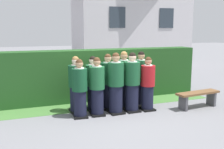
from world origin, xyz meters
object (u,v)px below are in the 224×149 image
at_px(student_front_row_1, 97,88).
at_px(student_front_row_2, 116,85).
at_px(student_rear_row_0, 76,86).
at_px(wooden_bench, 198,96).
at_px(student_front_row_3, 132,84).
at_px(student_in_red_blazer, 148,85).
at_px(student_rear_row_4, 141,80).
at_px(student_front_row_0, 80,90).
at_px(student_rear_row_2, 108,83).
at_px(student_rear_row_3, 124,81).
at_px(student_rear_row_1, 93,85).

xyz_separation_m(student_front_row_1, student_front_row_2, (0.53, -0.02, 0.05)).
relative_size(student_rear_row_0, wooden_bench, 1.10).
bearing_deg(student_front_row_2, student_front_row_3, 0.62).
distance_m(student_front_row_2, student_in_red_blazer, 0.96).
bearing_deg(wooden_bench, student_rear_row_4, 149.58).
xyz_separation_m(student_in_red_blazer, wooden_bench, (1.50, -0.33, -0.38)).
xyz_separation_m(student_front_row_0, student_rear_row_2, (0.95, 0.48, 0.03)).
bearing_deg(student_in_red_blazer, student_front_row_2, 177.22).
height_order(student_front_row_2, wooden_bench, student_front_row_2).
bearing_deg(wooden_bench, student_rear_row_2, 161.03).
distance_m(student_front_row_0, student_rear_row_3, 1.53).
xyz_separation_m(student_front_row_3, student_rear_row_2, (-0.55, 0.48, -0.03)).
bearing_deg(student_front_row_0, student_front_row_1, 0.81).
xyz_separation_m(student_rear_row_0, wooden_bench, (3.47, -0.86, -0.40)).
relative_size(student_front_row_1, student_rear_row_4, 0.96).
xyz_separation_m(student_front_row_2, wooden_bench, (2.46, -0.38, -0.45)).
height_order(student_front_row_0, student_front_row_3, student_front_row_3).
xyz_separation_m(student_front_row_0, student_in_red_blazer, (1.97, -0.06, -0.00)).
bearing_deg(student_rear_row_2, wooden_bench, -18.97).
distance_m(student_front_row_1, student_rear_row_4, 1.60).
distance_m(student_rear_row_2, wooden_bench, 2.70).
xyz_separation_m(student_in_red_blazer, student_rear_row_1, (-1.47, 0.52, 0.01)).
relative_size(student_rear_row_0, student_rear_row_1, 1.01).
bearing_deg(student_rear_row_1, student_rear_row_0, 179.41).
distance_m(student_front_row_1, student_rear_row_1, 0.46).
bearing_deg(student_rear_row_3, student_front_row_3, -84.20).
relative_size(student_front_row_0, student_in_red_blazer, 1.01).
bearing_deg(wooden_bench, student_rear_row_3, 156.85).
xyz_separation_m(student_rear_row_0, student_rear_row_1, (0.50, -0.01, -0.01)).
relative_size(student_front_row_3, student_rear_row_0, 1.06).
bearing_deg(student_front_row_1, student_rear_row_3, 25.60).
xyz_separation_m(student_in_red_blazer, student_rear_row_0, (-1.96, 0.53, 0.02)).
distance_m(student_in_red_blazer, wooden_bench, 1.58).
relative_size(student_front_row_0, student_rear_row_4, 0.94).
relative_size(student_front_row_3, wooden_bench, 1.17).
distance_m(student_rear_row_3, wooden_bench, 2.24).
distance_m(student_front_row_0, wooden_bench, 3.51).
bearing_deg(wooden_bench, student_rear_row_0, 166.06).
distance_m(student_rear_row_4, wooden_bench, 1.75).
distance_m(student_front_row_2, student_rear_row_3, 0.66).
height_order(student_front_row_0, wooden_bench, student_front_row_0).
xyz_separation_m(student_front_row_0, student_rear_row_4, (2.01, 0.47, 0.05)).
distance_m(student_front_row_3, student_rear_row_4, 0.70).
height_order(student_front_row_0, student_front_row_2, student_front_row_2).
xyz_separation_m(student_front_row_2, student_rear_row_0, (-1.00, 0.48, -0.05)).
relative_size(student_rear_row_0, student_rear_row_3, 0.95).
relative_size(student_front_row_1, wooden_bench, 1.10).
distance_m(student_front_row_1, wooden_bench, 3.05).
distance_m(student_front_row_1, student_in_red_blazer, 1.50).
bearing_deg(student_in_red_blazer, wooden_bench, -12.40).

